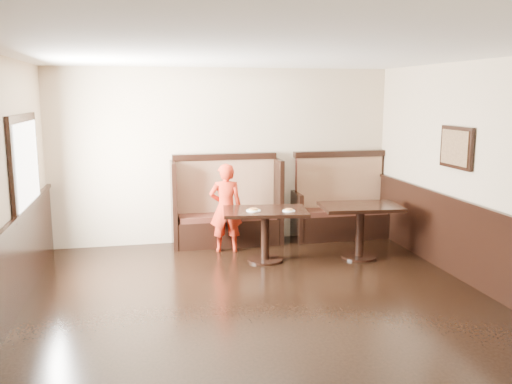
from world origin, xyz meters
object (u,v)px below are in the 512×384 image
object	(u,v)px
table_main	(265,222)
child	(226,208)
booth_main	(226,211)
booth_neighbor	(341,209)
table_neighbor	(360,218)

from	to	relation	value
table_main	child	size ratio (longest dim) A/B	0.94
booth_main	child	distance (m)	0.49
booth_neighbor	child	size ratio (longest dim) A/B	1.21
booth_main	booth_neighbor	xyz separation A→B (m)	(1.95, -0.00, -0.05)
booth_neighbor	child	bearing A→B (deg)	-167.48
table_neighbor	booth_neighbor	bearing A→B (deg)	88.33
booth_main	child	bearing A→B (deg)	-100.12
booth_main	table_neighbor	size ratio (longest dim) A/B	1.45
table_main	child	bearing A→B (deg)	136.17
table_main	table_neighbor	bearing A→B (deg)	2.69
booth_neighbor	child	distance (m)	2.09
table_neighbor	table_main	bearing A→B (deg)	-179.52
booth_neighbor	child	world-z (taller)	booth_neighbor
booth_main	child	size ratio (longest dim) A/B	1.28
booth_neighbor	table_neighbor	xyz separation A→B (m)	(-0.15, -1.18, 0.11)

